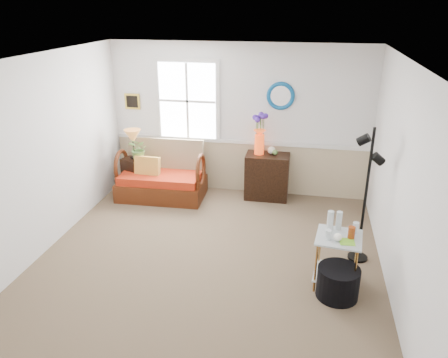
% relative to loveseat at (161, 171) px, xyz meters
% --- Properties ---
extents(floor, '(4.50, 5.00, 0.01)m').
position_rel_loveseat_xyz_m(floor, '(1.25, -1.92, -0.48)').
color(floor, brown).
rests_on(floor, ground).
extents(ceiling, '(4.50, 5.00, 0.01)m').
position_rel_loveseat_xyz_m(ceiling, '(1.25, -1.92, 2.12)').
color(ceiling, white).
rests_on(ceiling, walls).
extents(walls, '(4.51, 5.01, 2.60)m').
position_rel_loveseat_xyz_m(walls, '(1.25, -1.92, 0.82)').
color(walls, silver).
rests_on(walls, floor).
extents(wainscot, '(4.46, 0.02, 0.90)m').
position_rel_loveseat_xyz_m(wainscot, '(1.25, 0.56, -0.03)').
color(wainscot, tan).
rests_on(wainscot, walls).
extents(chair_rail, '(4.46, 0.04, 0.06)m').
position_rel_loveseat_xyz_m(chair_rail, '(1.25, 0.55, 0.44)').
color(chair_rail, silver).
rests_on(chair_rail, walls).
extents(window, '(1.14, 0.06, 1.44)m').
position_rel_loveseat_xyz_m(window, '(0.35, 0.55, 1.12)').
color(window, white).
rests_on(window, walls).
extents(picture, '(0.28, 0.03, 0.28)m').
position_rel_loveseat_xyz_m(picture, '(-0.67, 0.56, 1.07)').
color(picture, '#AD8E2E').
rests_on(picture, walls).
extents(mirror, '(0.47, 0.07, 0.47)m').
position_rel_loveseat_xyz_m(mirror, '(1.95, 0.56, 1.27)').
color(mirror, '#0D689D').
rests_on(mirror, walls).
extents(loveseat, '(1.50, 0.88, 0.96)m').
position_rel_loveseat_xyz_m(loveseat, '(0.00, 0.00, 0.00)').
color(loveseat, '#571F09').
rests_on(loveseat, floor).
extents(throw_pillow, '(0.44, 0.13, 0.44)m').
position_rel_loveseat_xyz_m(throw_pillow, '(-0.22, -0.08, 0.05)').
color(throw_pillow, '#C05A11').
rests_on(throw_pillow, loveseat).
extents(lamp_stand, '(0.47, 0.47, 0.64)m').
position_rel_loveseat_xyz_m(lamp_stand, '(-0.53, 0.13, -0.16)').
color(lamp_stand, black).
rests_on(lamp_stand, floor).
extents(table_lamp, '(0.36, 0.36, 0.52)m').
position_rel_loveseat_xyz_m(table_lamp, '(-0.51, 0.09, 0.42)').
color(table_lamp, '#C57634').
rests_on(table_lamp, lamp_stand).
extents(potted_plant, '(0.49, 0.51, 0.30)m').
position_rel_loveseat_xyz_m(potted_plant, '(-0.40, 0.05, 0.31)').
color(potted_plant, '#5A833E').
rests_on(potted_plant, lamp_stand).
extents(cabinet, '(0.74, 0.48, 0.79)m').
position_rel_loveseat_xyz_m(cabinet, '(1.80, 0.34, -0.09)').
color(cabinet, black).
rests_on(cabinet, floor).
extents(flower_vase, '(0.21, 0.21, 0.70)m').
position_rel_loveseat_xyz_m(flower_vase, '(1.65, 0.35, 0.66)').
color(flower_vase, red).
rests_on(flower_vase, cabinet).
extents(side_table, '(0.57, 0.57, 0.66)m').
position_rel_loveseat_xyz_m(side_table, '(2.89, -2.06, -0.15)').
color(side_table, '#AE7835').
rests_on(side_table, floor).
extents(tabletop_items, '(0.44, 0.44, 0.25)m').
position_rel_loveseat_xyz_m(tabletop_items, '(2.91, -2.02, 0.30)').
color(tabletop_items, silver).
rests_on(tabletop_items, side_table).
extents(floor_lamp, '(0.32, 0.32, 1.81)m').
position_rel_loveseat_xyz_m(floor_lamp, '(3.21, -1.40, 0.43)').
color(floor_lamp, black).
rests_on(floor_lamp, floor).
extents(ottoman, '(0.61, 0.61, 0.37)m').
position_rel_loveseat_xyz_m(ottoman, '(2.91, -2.29, -0.29)').
color(ottoman, black).
rests_on(ottoman, floor).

